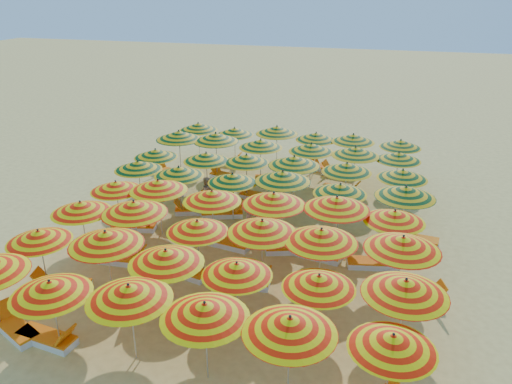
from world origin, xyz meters
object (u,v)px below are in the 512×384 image
Objects in this scene: umbrella_26 at (232,178)px; lounger_4 at (128,299)px; umbrella_34 at (347,168)px; lounger_3 at (62,285)px; umbrella_8 at (166,257)px; umbrella_12 at (81,207)px; umbrella_31 at (206,157)px; lounger_26 at (338,173)px; lounger_1 at (48,338)px; lounger_22 at (273,178)px; umbrella_17 at (403,243)px; umbrella_27 at (283,176)px; lounger_19 at (258,196)px; beachgoer_b at (206,193)px; umbrella_19 at (158,185)px; umbrella_7 at (106,238)px; umbrella_30 at (156,153)px; umbrella_35 at (402,174)px; lounger_5 at (123,259)px; umbrella_9 at (237,269)px; umbrella_32 at (247,159)px; umbrella_37 at (216,137)px; lounger_12 at (318,254)px; umbrella_46 at (353,138)px; lounger_6 at (183,270)px; umbrella_44 at (277,130)px; umbrella_28 at (340,189)px; umbrella_25 at (179,171)px; lounger_10 at (227,242)px; umbrella_39 at (311,148)px; lounger_13 at (374,263)px; umbrella_21 at (274,199)px; umbrella_33 at (294,161)px; lounger_20 at (169,172)px; umbrella_43 at (235,131)px; umbrella_47 at (400,144)px; lounger_16 at (413,239)px; umbrella_5 at (393,342)px; umbrella_22 at (337,203)px; umbrella_29 at (405,192)px; umbrella_11 at (405,287)px; umbrella_13 at (134,207)px; lounger_21 at (226,176)px; umbrella_40 at (355,151)px; umbrella_10 at (319,282)px; umbrella_16 at (321,236)px; lounger_23 at (341,190)px; lounger_8 at (416,299)px; umbrella_42 at (198,127)px; umbrella_2 at (129,293)px; lounger_11 at (290,248)px; umbrella_23 at (394,216)px; umbrella_6 at (39,236)px; umbrella_45 at (316,136)px; lounger_18 at (220,195)px; umbrella_4 at (290,325)px; lounger_9 at (135,226)px; umbrella_36 at (179,135)px.

umbrella_26 is 6.72m from lounger_4.
umbrella_34 is 11.78m from lounger_3.
umbrella_8 reaches higher than umbrella_12.
lounger_26 is (5.42, 4.27, -1.76)m from umbrella_31.
lounger_1 is 0.98× the size of lounger_22.
umbrella_17 reaches higher than umbrella_27.
beachgoer_b is (-1.88, -1.52, 0.56)m from lounger_19.
umbrella_19 is 7.76m from umbrella_34.
umbrella_7 is 8.60m from umbrella_30.
umbrella_35 is 1.50× the size of lounger_5.
umbrella_9 is 1.19× the size of umbrella_32.
umbrella_37 is 1.63× the size of lounger_19.
lounger_19 is (-3.48, 4.41, 0.00)m from lounger_12.
umbrella_46 reaches higher than lounger_6.
umbrella_28 is at bearing -58.90° from umbrella_44.
umbrella_25 is 3.90m from lounger_10.
umbrella_39 reaches higher than lounger_13.
umbrella_21 is 4.20m from umbrella_33.
umbrella_27 is at bearing 134.90° from lounger_19.
umbrella_28 is 10.11m from lounger_20.
umbrella_9 is 1.41× the size of lounger_22.
umbrella_17 is at bearing -25.59° from umbrella_21.
umbrella_43 is 8.39m from umbrella_47.
umbrella_44 is at bearing 73.59° from umbrella_19.
umbrella_30 is at bearing -2.49° from lounger_16.
umbrella_5 is 6.75m from umbrella_22.
beachgoer_b is at bearing -166.31° from umbrella_34.
umbrella_29 reaches higher than umbrella_26.
umbrella_11 is at bearing 177.49° from lounger_6.
lounger_21 is at bearing 87.56° from umbrella_13.
umbrella_30 is at bearing -165.65° from umbrella_40.
umbrella_47 is at bearing 45.64° from umbrella_26.
umbrella_10 is 1.52× the size of beachgoer_b.
umbrella_16 reaches higher than lounger_13.
lounger_6 is (-4.78, -8.64, -1.87)m from umbrella_40.
umbrella_12 is 1.47× the size of lounger_23.
lounger_8 is 1.00× the size of lounger_21.
umbrella_42 is 8.19m from umbrella_46.
lounger_11 is (2.70, 6.53, -1.86)m from umbrella_2.
umbrella_23 reaches higher than lounger_16.
umbrella_22 is at bearing 42.49° from lounger_16.
umbrella_7 is 1.25× the size of umbrella_30.
umbrella_30 is at bearing 159.42° from umbrella_23.
umbrella_37 is at bearing 79.89° from umbrella_6.
umbrella_16 is 2.35m from umbrella_17.
umbrella_42 is at bearing 86.31° from umbrella_30.
lounger_20 is 1.00× the size of lounger_21.
umbrella_45 is (-4.04, 8.55, -0.03)m from umbrella_23.
umbrella_4 is at bearing -38.36° from lounger_18.
umbrella_36 is at bearing 84.27° from lounger_9.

